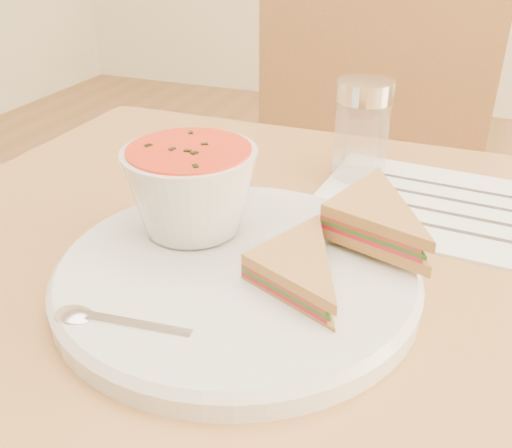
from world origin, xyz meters
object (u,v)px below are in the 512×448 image
at_px(chair_far, 347,251).
at_px(condiment_shaker, 362,131).
at_px(plate, 237,275).
at_px(soup_bowl, 191,194).

xyz_separation_m(chair_far, condiment_shaker, (0.05, -0.25, 0.32)).
height_order(plate, condiment_shaker, condiment_shaker).
distance_m(plate, condiment_shaker, 0.27).
xyz_separation_m(plate, soup_bowl, (-0.06, 0.04, 0.05)).
xyz_separation_m(plate, condiment_shaker, (0.05, 0.26, 0.05)).
bearing_deg(plate, condiment_shaker, 79.54).
height_order(chair_far, condiment_shaker, chair_far).
bearing_deg(soup_bowl, condiment_shaker, 63.84).
bearing_deg(plate, chair_far, 90.45).
distance_m(chair_far, condiment_shaker, 0.40).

